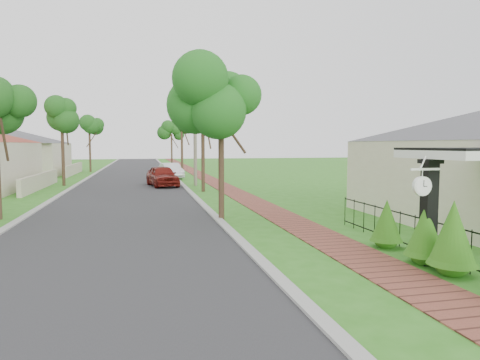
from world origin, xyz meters
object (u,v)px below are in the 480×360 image
object	(u,v)px
parked_car_red	(162,176)
near_tree	(221,102)
parked_car_white	(171,171)
utility_pole	(195,133)
station_clock	(422,185)
porch_post	(428,217)

from	to	relation	value
parked_car_red	near_tree	size ratio (longest dim) A/B	0.75
parked_car_white	near_tree	distance (m)	20.82
utility_pole	station_clock	xyz separation A→B (m)	(2.54, -21.40, -1.73)
parked_car_white	station_clock	size ratio (longest dim) A/B	5.34
parked_car_red	parked_car_white	world-z (taller)	parked_car_red
parked_car_red	parked_car_white	bearing A→B (deg)	71.05
porch_post	utility_pole	bearing A→B (deg)	98.22
near_tree	utility_pole	distance (m)	14.00
near_tree	utility_pole	world-z (taller)	utility_pole
parked_car_red	near_tree	xyz separation A→B (m)	(1.58, -13.87, 3.73)
parked_car_white	near_tree	bearing A→B (deg)	-97.76
porch_post	utility_pole	size ratio (longest dim) A/B	0.35
station_clock	parked_car_red	bearing A→B (deg)	102.79
parked_car_red	station_clock	distance (m)	21.89
porch_post	station_clock	xyz separation A→B (m)	(-0.49, -0.40, 0.83)
parked_car_white	station_clock	distance (m)	28.19
parked_car_red	station_clock	size ratio (longest dim) A/B	5.62
parked_car_red	utility_pole	distance (m)	3.76
station_clock	porch_post	bearing A→B (deg)	38.98
parked_car_white	porch_post	bearing A→B (deg)	-90.42
near_tree	utility_pole	xyz separation A→B (m)	(0.72, 13.96, -0.76)
porch_post	station_clock	bearing A→B (deg)	-141.02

